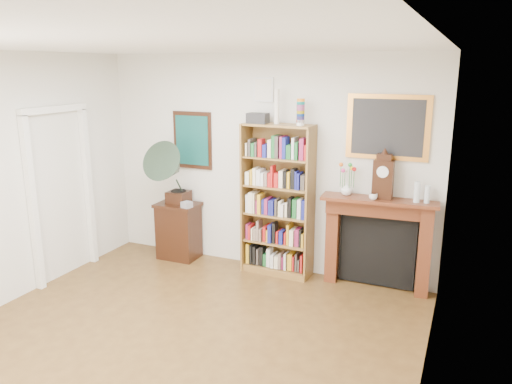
% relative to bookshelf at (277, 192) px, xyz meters
% --- Properties ---
extents(room, '(4.51, 5.01, 2.81)m').
position_rel_bookshelf_xyz_m(room, '(-0.26, -2.32, 0.31)').
color(room, '#4A3016').
rests_on(room, ground).
extents(door_casing, '(0.08, 1.02, 2.17)m').
position_rel_bookshelf_xyz_m(door_casing, '(-2.47, -1.12, 0.17)').
color(door_casing, white).
rests_on(door_casing, left_wall).
extents(teal_poster, '(0.58, 0.04, 0.78)m').
position_rel_bookshelf_xyz_m(teal_poster, '(-1.31, 0.16, 0.56)').
color(teal_poster, black).
rests_on(teal_poster, back_wall).
extents(small_picture, '(0.26, 0.04, 0.30)m').
position_rel_bookshelf_xyz_m(small_picture, '(-0.26, 0.16, 1.26)').
color(small_picture, white).
rests_on(small_picture, back_wall).
extents(gilt_painting, '(0.95, 0.04, 0.75)m').
position_rel_bookshelf_xyz_m(gilt_painting, '(1.29, 0.16, 0.86)').
color(gilt_painting, orange).
rests_on(gilt_painting, back_wall).
extents(bookshelf, '(0.91, 0.36, 2.24)m').
position_rel_bookshelf_xyz_m(bookshelf, '(0.00, 0.00, 0.00)').
color(bookshelf, brown).
rests_on(bookshelf, floor).
extents(side_cabinet, '(0.58, 0.43, 0.79)m').
position_rel_bookshelf_xyz_m(side_cabinet, '(-1.46, -0.05, -0.69)').
color(side_cabinet, black).
rests_on(side_cabinet, floor).
extents(fireplace, '(1.36, 0.41, 1.13)m').
position_rel_bookshelf_xyz_m(fireplace, '(1.27, 0.08, -0.42)').
color(fireplace, '#522A13').
rests_on(fireplace, floor).
extents(gramophone, '(0.56, 0.69, 0.90)m').
position_rel_bookshelf_xyz_m(gramophone, '(-1.45, -0.18, 0.21)').
color(gramophone, black).
rests_on(gramophone, side_cabinet).
extents(cd_stack, '(0.15, 0.15, 0.08)m').
position_rel_bookshelf_xyz_m(cd_stack, '(-1.23, -0.17, -0.26)').
color(cd_stack, '#AEADBA').
rests_on(cd_stack, side_cabinet).
extents(mantel_clock, '(0.23, 0.14, 0.53)m').
position_rel_bookshelf_xyz_m(mantel_clock, '(1.29, 0.03, 0.30)').
color(mantel_clock, black).
rests_on(mantel_clock, fireplace).
extents(flower_vase, '(0.19, 0.19, 0.15)m').
position_rel_bookshelf_xyz_m(flower_vase, '(0.87, 0.04, 0.12)').
color(flower_vase, white).
rests_on(flower_vase, fireplace).
extents(teacup, '(0.11, 0.11, 0.08)m').
position_rel_bookshelf_xyz_m(teacup, '(1.21, -0.06, 0.08)').
color(teacup, silver).
rests_on(teacup, fireplace).
extents(bottle_left, '(0.07, 0.07, 0.24)m').
position_rel_bookshelf_xyz_m(bottle_left, '(1.68, 0.03, 0.16)').
color(bottle_left, silver).
rests_on(bottle_left, fireplace).
extents(bottle_right, '(0.06, 0.06, 0.20)m').
position_rel_bookshelf_xyz_m(bottle_right, '(1.79, 0.04, 0.14)').
color(bottle_right, silver).
rests_on(bottle_right, fireplace).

